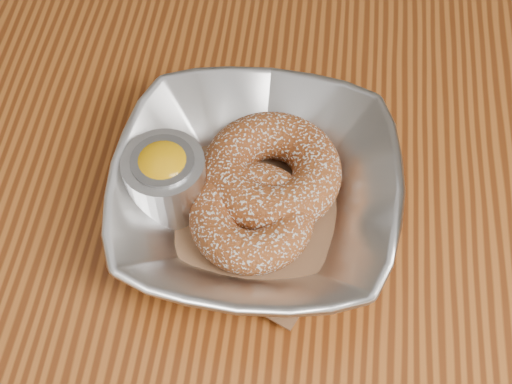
# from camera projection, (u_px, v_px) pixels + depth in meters

# --- Properties ---
(table) EXTENTS (1.20, 0.80, 0.75)m
(table) POSITION_uv_depth(u_px,v_px,m) (303.00, 270.00, 0.63)
(table) COLOR brown
(table) RESTS_ON ground_plane
(serving_bowl) EXTENTS (0.21, 0.21, 0.05)m
(serving_bowl) POSITION_uv_depth(u_px,v_px,m) (256.00, 195.00, 0.53)
(serving_bowl) COLOR silver
(serving_bowl) RESTS_ON table
(parchment) EXTENTS (0.19, 0.19, 0.00)m
(parchment) POSITION_uv_depth(u_px,v_px,m) (256.00, 207.00, 0.54)
(parchment) COLOR brown
(parchment) RESTS_ON table
(donut_back) EXTENTS (0.13, 0.13, 0.04)m
(donut_back) POSITION_uv_depth(u_px,v_px,m) (271.00, 172.00, 0.54)
(donut_back) COLOR brown
(donut_back) RESTS_ON parchment
(donut_front) EXTENTS (0.10, 0.10, 0.03)m
(donut_front) POSITION_uv_depth(u_px,v_px,m) (252.00, 217.00, 0.52)
(donut_front) COLOR brown
(donut_front) RESTS_ON parchment
(ramekin) EXTENTS (0.06, 0.06, 0.06)m
(ramekin) POSITION_uv_depth(u_px,v_px,m) (165.00, 178.00, 0.52)
(ramekin) COLOR silver
(ramekin) RESTS_ON table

